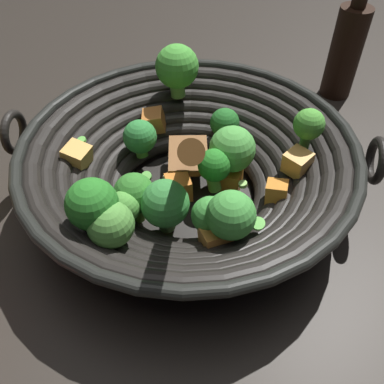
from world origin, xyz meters
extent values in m
plane|color=#28231E|center=(0.00, 0.00, 0.00)|extent=(4.00, 4.00, 0.00)
cylinder|color=black|center=(0.00, 0.00, 0.01)|extent=(0.16, 0.16, 0.01)
torus|color=black|center=(0.00, 0.00, 0.02)|extent=(0.21, 0.21, 0.02)
torus|color=black|center=(0.00, 0.00, 0.03)|extent=(0.24, 0.24, 0.02)
torus|color=black|center=(0.00, 0.00, 0.04)|extent=(0.27, 0.27, 0.02)
torus|color=black|center=(0.00, 0.00, 0.05)|extent=(0.29, 0.29, 0.02)
torus|color=black|center=(0.00, 0.00, 0.06)|extent=(0.32, 0.32, 0.02)
torus|color=black|center=(0.00, 0.00, 0.07)|extent=(0.35, 0.35, 0.02)
torus|color=black|center=(0.00, 0.00, 0.08)|extent=(0.38, 0.38, 0.02)
torus|color=black|center=(0.00, 0.00, 0.09)|extent=(0.40, 0.40, 0.01)
torus|color=black|center=(0.21, 0.02, 0.09)|extent=(0.02, 0.05, 0.05)
torus|color=black|center=(-0.21, -0.02, 0.09)|extent=(0.02, 0.05, 0.05)
cylinder|color=#8BAC4E|center=(0.06, -0.08, 0.04)|extent=(0.02, 0.02, 0.02)
sphere|color=green|center=(0.06, -0.08, 0.08)|extent=(0.05, 0.05, 0.05)
cylinder|color=#70B443|center=(0.03, 0.00, 0.04)|extent=(0.02, 0.02, 0.02)
sphere|color=#247722|center=(0.03, 0.00, 0.07)|extent=(0.04, 0.04, 0.04)
cylinder|color=#5A9946|center=(0.13, 0.05, 0.08)|extent=(0.02, 0.02, 0.02)
sphere|color=green|center=(0.13, 0.05, 0.10)|extent=(0.04, 0.04, 0.04)
cylinder|color=#5D9046|center=(-0.01, -0.07, 0.03)|extent=(0.02, 0.03, 0.02)
sphere|color=#35823A|center=(-0.01, -0.07, 0.06)|extent=(0.05, 0.05, 0.05)
cylinder|color=#86AE4F|center=(0.04, -0.07, 0.03)|extent=(0.02, 0.02, 0.02)
sphere|color=green|center=(0.04, -0.07, 0.06)|extent=(0.04, 0.04, 0.04)
cylinder|color=#70A24A|center=(-0.05, -0.13, 0.06)|extent=(0.03, 0.03, 0.01)
sphere|color=#51953C|center=(-0.05, -0.13, 0.09)|extent=(0.05, 0.05, 0.05)
cylinder|color=#74AF3B|center=(-0.05, -0.06, 0.03)|extent=(0.02, 0.03, 0.03)
sphere|color=#2F7528|center=(-0.05, -0.06, 0.06)|extent=(0.05, 0.05, 0.05)
cylinder|color=#6C9E51|center=(-0.05, 0.13, 0.08)|extent=(0.03, 0.03, 0.02)
sphere|color=green|center=(-0.05, 0.13, 0.11)|extent=(0.06, 0.06, 0.06)
cylinder|color=#58A33B|center=(-0.07, 0.04, 0.04)|extent=(0.02, 0.02, 0.02)
sphere|color=#2E8038|center=(-0.07, 0.04, 0.06)|extent=(0.04, 0.04, 0.04)
cylinder|color=#79AC4C|center=(-0.07, -0.12, 0.07)|extent=(0.02, 0.02, 0.02)
sphere|color=#277724|center=(-0.07, -0.12, 0.10)|extent=(0.05, 0.05, 0.05)
cylinder|color=#59994C|center=(0.05, 0.03, 0.03)|extent=(0.03, 0.03, 0.02)
sphere|color=#4DA443|center=(0.05, 0.03, 0.07)|extent=(0.06, 0.06, 0.06)
cylinder|color=#578F41|center=(-0.05, -0.08, 0.04)|extent=(0.02, 0.02, 0.02)
sphere|color=#4C963A|center=(-0.05, -0.08, 0.06)|extent=(0.04, 0.04, 0.04)
cylinder|color=#6AAA41|center=(0.03, 0.10, 0.03)|extent=(0.02, 0.02, 0.02)
sphere|color=#206423|center=(0.03, 0.10, 0.06)|extent=(0.04, 0.04, 0.04)
cube|color=orange|center=(0.05, 0.02, 0.02)|extent=(0.03, 0.03, 0.03)
cube|color=#D5BE73|center=(-0.02, 0.00, 0.03)|extent=(0.04, 0.04, 0.03)
cube|color=gold|center=(0.13, 0.02, 0.07)|extent=(0.04, 0.04, 0.03)
cube|color=orange|center=(0.11, -0.01, 0.05)|extent=(0.03, 0.03, 0.03)
cube|color=#C47031|center=(-0.07, 0.09, 0.05)|extent=(0.04, 0.04, 0.03)
cube|color=gold|center=(-0.13, -0.02, 0.06)|extent=(0.04, 0.03, 0.03)
cube|color=orange|center=(0.05, -0.09, 0.04)|extent=(0.04, 0.04, 0.03)
cube|color=orange|center=(-0.01, -0.01, 0.03)|extent=(0.04, 0.04, 0.03)
cylinder|color=#56B247|center=(0.06, -0.06, 0.03)|extent=(0.02, 0.02, 0.01)
cylinder|color=#56B247|center=(-0.01, 0.06, 0.05)|extent=(0.01, 0.01, 0.01)
cylinder|color=#6BC651|center=(-0.05, -0.01, 0.04)|extent=(0.01, 0.02, 0.01)
cylinder|color=#56B247|center=(-0.02, 0.01, 0.03)|extent=(0.01, 0.01, 0.01)
cylinder|color=#6BC651|center=(0.09, -0.08, 0.06)|extent=(0.02, 0.02, 0.01)
cylinder|color=#56B247|center=(-0.08, -0.05, 0.04)|extent=(0.02, 0.02, 0.01)
cylinder|color=#6BC651|center=(0.02, 0.02, 0.04)|extent=(0.02, 0.02, 0.01)
cylinder|color=#99D166|center=(0.07, 0.00, 0.04)|extent=(0.01, 0.01, 0.01)
cylinder|color=#56B247|center=(-0.08, 0.07, 0.05)|extent=(0.02, 0.02, 0.01)
cylinder|color=#6BC651|center=(-0.13, 0.00, 0.07)|extent=(0.02, 0.02, 0.01)
cube|color=brown|center=(-0.01, 0.04, 0.04)|extent=(0.07, 0.08, 0.01)
cylinder|color=brown|center=(0.02, -0.08, 0.14)|extent=(0.06, 0.19, 0.17)
cylinder|color=black|center=(0.19, 0.30, 0.07)|extent=(0.05, 0.05, 0.15)
camera|label=1|loc=(0.08, -0.36, 0.39)|focal=39.14mm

